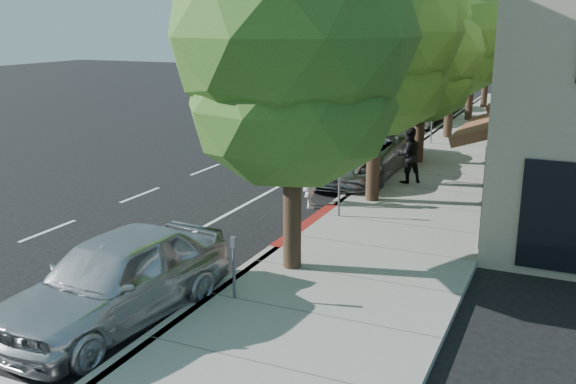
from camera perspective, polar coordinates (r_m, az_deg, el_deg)
The scene contains 18 objects.
ground at distance 16.39m, azimuth 0.32°, elevation -4.28°, with size 120.00×120.00×0.00m, color black.
sidewalk at distance 23.13m, azimuth 13.68°, elevation 1.21°, with size 4.60×56.00×0.15m, color gray.
curb at distance 23.63m, azimuth 8.21°, elevation 1.78°, with size 0.30×56.00×0.15m, color #9E998E.
curb_red_segment at distance 17.24m, azimuth 1.67°, elevation -3.04°, with size 0.32×4.00×0.15m, color maroon.
street_tree_0 at distance 13.29m, azimuth 0.40°, elevation 13.18°, with size 5.17×5.17×8.14m.
street_tree_1 at distance 18.93m, azimuth 7.97°, elevation 13.64°, with size 4.89×4.89×8.09m.
street_tree_2 at distance 24.77m, azimuth 11.94°, elevation 11.99°, with size 4.48×4.48×6.97m.
street_tree_3 at distance 30.63m, azimuth 14.55°, elevation 13.66°, with size 5.24×5.24×8.12m.
street_tree_4 at distance 36.56m, azimuth 16.20°, elevation 12.98°, with size 4.14×4.14×7.21m.
street_tree_5 at distance 42.50m, azimuth 17.44°, elevation 13.32°, with size 4.91×4.91×7.66m.
cyclist at distance 19.04m, azimuth 2.06°, elevation 1.48°, with size 0.71×0.46×1.94m, color white.
bicycle at distance 14.22m, azimuth -8.53°, elevation -5.50°, with size 0.62×1.79×0.94m, color navy.
silver_suv at distance 22.70m, azimuth 6.11°, elevation 3.27°, with size 2.77×6.01×1.67m, color #B3B3B8.
dark_sedan at distance 25.62m, azimuth 8.52°, elevation 4.29°, with size 1.54×4.42×1.46m, color #212426.
white_pickup at distance 35.71m, azimuth 11.44°, elevation 7.28°, with size 2.27×5.60×1.62m, color white.
dark_suv_far at distance 40.57m, azimuth 13.19°, elevation 8.00°, with size 1.80×4.49×1.53m, color black.
near_car_a at distance 12.23m, azimuth -15.06°, elevation -7.44°, with size 2.00×4.98×1.70m, color silver.
pedestrian at distance 21.74m, azimuth 10.64°, elevation 3.24°, with size 0.91×0.71×1.86m, color black.
Camera 1 is at (6.27, -14.15, 5.40)m, focal length 40.00 mm.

